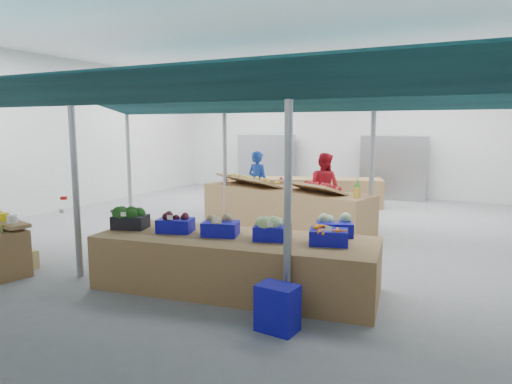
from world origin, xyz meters
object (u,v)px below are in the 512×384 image
veg_counter (235,263)px  vendor_left (258,183)px  fruit_counter (283,208)px  vendor_right (324,187)px  crate_stack (277,308)px

veg_counter → vendor_left: vendor_left is taller
veg_counter → fruit_counter: 4.13m
veg_counter → vendor_right: 5.15m
crate_stack → vendor_right: 6.28m
vendor_left → veg_counter: bearing=127.1°
crate_stack → vendor_right: size_ratio=0.32×
veg_counter → crate_stack: bearing=-49.5°
fruit_counter → vendor_right: (0.60, 1.10, 0.39)m
crate_stack → vendor_left: size_ratio=0.32×
fruit_counter → vendor_right: bearing=75.6°
veg_counter → crate_stack: veg_counter is taller
fruit_counter → vendor_right: vendor_right is taller
veg_counter → vendor_right: size_ratio=2.36×
vendor_right → veg_counter: bearing=108.2°
fruit_counter → vendor_left: bearing=151.7°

